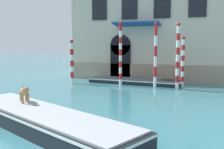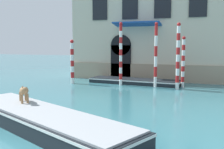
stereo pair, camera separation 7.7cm
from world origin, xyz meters
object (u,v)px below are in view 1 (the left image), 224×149
object	(u,v)px
boat_foreground	(42,119)
mooring_pole_4	(183,62)
boat_moored_near_palazzo	(134,81)
mooring_pole_3	(72,62)
mooring_pole_1	(178,56)
dog_on_deck	(24,91)
mooring_pole_2	(156,55)
mooring_pole_0	(121,54)

from	to	relation	value
boat_foreground	mooring_pole_4	xyz separation A→B (m)	(4.04, 10.70, 1.40)
boat_moored_near_palazzo	mooring_pole_3	bearing A→B (deg)	-156.71
mooring_pole_1	mooring_pole_4	bearing A→B (deg)	75.16
boat_moored_near_palazzo	boat_foreground	bearing A→B (deg)	-87.84
dog_on_deck	mooring_pole_4	world-z (taller)	mooring_pole_4
mooring_pole_1	mooring_pole_2	xyz separation A→B (m)	(-1.51, 0.54, 0.05)
mooring_pole_1	mooring_pole_3	distance (m)	7.62
mooring_pole_0	mooring_pole_2	size ratio (longest dim) A/B	1.02
boat_moored_near_palazzo	mooring_pole_1	distance (m)	4.07
boat_foreground	mooring_pole_1	world-z (taller)	mooring_pole_1
dog_on_deck	mooring_pole_3	bearing A→B (deg)	151.19
boat_foreground	mooring_pole_0	distance (m)	10.32
mooring_pole_3	mooring_pole_0	bearing A→B (deg)	5.72
dog_on_deck	mooring_pole_0	bearing A→B (deg)	128.47
dog_on_deck	mooring_pole_1	size ratio (longest dim) A/B	0.18
mooring_pole_1	mooring_pole_3	bearing A→B (deg)	179.32
dog_on_deck	mooring_pole_2	distance (m)	10.08
mooring_pole_0	mooring_pole_3	bearing A→B (deg)	-174.28
mooring_pole_2	dog_on_deck	bearing A→B (deg)	-111.15
boat_moored_near_palazzo	mooring_pole_1	bearing A→B (deg)	-20.68
mooring_pole_1	mooring_pole_2	world-z (taller)	mooring_pole_2
mooring_pole_0	mooring_pole_2	bearing A→B (deg)	2.03
boat_moored_near_palazzo	mooring_pole_4	size ratio (longest dim) A/B	2.01
boat_foreground	mooring_pole_3	size ratio (longest dim) A/B	2.54
mooring_pole_0	mooring_pole_1	xyz separation A→B (m)	(3.97, -0.46, -0.09)
mooring_pole_2	mooring_pole_4	size ratio (longest dim) A/B	1.27
mooring_pole_0	mooring_pole_4	size ratio (longest dim) A/B	1.29
boat_moored_near_palazzo	mooring_pole_4	bearing A→B (deg)	-3.59
dog_on_deck	mooring_pole_2	size ratio (longest dim) A/B	0.18
mooring_pole_1	mooring_pole_2	bearing A→B (deg)	160.27
boat_foreground	mooring_pole_4	bearing A→B (deg)	93.81
dog_on_deck	mooring_pole_3	xyz separation A→B (m)	(-2.48, 8.89, 0.56)
boat_moored_near_palazzo	mooring_pole_1	world-z (taller)	mooring_pole_1
boat_moored_near_palazzo	mooring_pole_4	world-z (taller)	mooring_pole_4
mooring_pole_2	mooring_pole_4	distance (m)	1.90
boat_moored_near_palazzo	dog_on_deck	bearing A→B (deg)	-95.49
mooring_pole_2	mooring_pole_4	bearing A→B (deg)	14.95
dog_on_deck	boat_moored_near_palazzo	xyz separation A→B (m)	(1.91, 10.34, -0.89)
boat_moored_near_palazzo	mooring_pole_4	distance (m)	3.85
boat_foreground	mooring_pole_1	xyz separation A→B (m)	(3.77, 9.69, 1.82)
mooring_pole_3	mooring_pole_4	bearing A→B (deg)	6.72
mooring_pole_1	mooring_pole_0	bearing A→B (deg)	173.46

